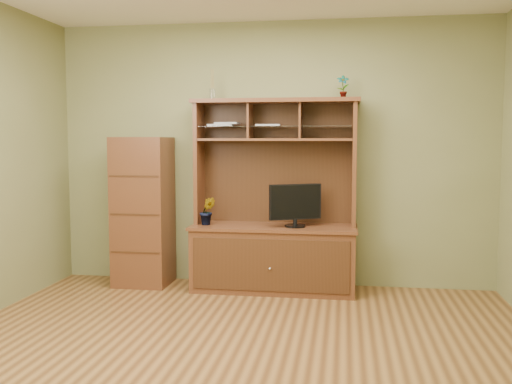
# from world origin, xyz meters

# --- Properties ---
(room) EXTENTS (4.54, 4.04, 2.74)m
(room) POSITION_xyz_m (0.00, 0.00, 1.35)
(room) COLOR #553418
(room) RESTS_ON ground
(media_hutch) EXTENTS (1.66, 0.61, 1.90)m
(media_hutch) POSITION_xyz_m (0.06, 1.73, 0.52)
(media_hutch) COLOR #4D2C16
(media_hutch) RESTS_ON room
(monitor) EXTENTS (0.49, 0.28, 0.42)m
(monitor) POSITION_xyz_m (0.27, 1.65, 0.87)
(monitor) COLOR black
(monitor) RESTS_ON media_hutch
(orchid_plant) EXTENTS (0.18, 0.15, 0.28)m
(orchid_plant) POSITION_xyz_m (-0.60, 1.65, 0.79)
(orchid_plant) COLOR #2C541C
(orchid_plant) RESTS_ON media_hutch
(top_plant) EXTENTS (0.12, 0.09, 0.23)m
(top_plant) POSITION_xyz_m (0.72, 1.80, 2.01)
(top_plant) COLOR #315D20
(top_plant) RESTS_ON media_hutch
(reed_diffuser) EXTENTS (0.06, 0.06, 0.30)m
(reed_diffuser) POSITION_xyz_m (-0.58, 1.80, 2.02)
(reed_diffuser) COLOR silver
(reed_diffuser) RESTS_ON media_hutch
(magazines) EXTENTS (0.74, 0.21, 0.04)m
(magazines) POSITION_xyz_m (-0.32, 1.80, 1.65)
(magazines) COLOR #AEAEB3
(magazines) RESTS_ON media_hutch
(side_cabinet) EXTENTS (0.54, 0.50, 1.52)m
(side_cabinet) POSITION_xyz_m (-1.31, 1.73, 0.76)
(side_cabinet) COLOR #4D2C16
(side_cabinet) RESTS_ON room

